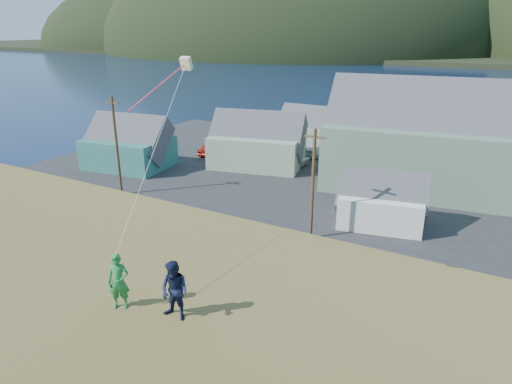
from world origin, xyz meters
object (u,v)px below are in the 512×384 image
kite_flyer_green (119,282)px  kite_flyer_navy (175,291)px  shed_white (382,201)px  shed_teal (128,144)px  wharf (374,131)px  shed_palegreen_far (317,131)px  shed_palegreen_near (257,142)px

kite_flyer_green → kite_flyer_navy: size_ratio=0.97×
shed_white → kite_flyer_green: kite_flyer_green is taller
shed_teal → kite_flyer_navy: size_ratio=5.56×
shed_teal → kite_flyer_navy: kite_flyer_navy is taller
wharf → kite_flyer_navy: size_ratio=14.28×
wharf → shed_palegreen_far: bearing=-104.9°
shed_palegreen_far → shed_palegreen_near: bearing=-106.5°
shed_palegreen_far → kite_flyer_navy: size_ratio=5.70×
shed_palegreen_near → shed_white: shed_palegreen_near is taller
shed_teal → shed_palegreen_near: (12.50, 7.57, 0.14)m
wharf → shed_white: (10.00, -33.34, 1.69)m
kite_flyer_green → kite_flyer_navy: bearing=-19.2°
shed_palegreen_near → kite_flyer_navy: kite_flyer_navy is taller
kite_flyer_navy → wharf: bearing=99.2°
kite_flyer_green → shed_teal: bearing=103.0°
shed_palegreen_near → kite_flyer_navy: size_ratio=6.46×
wharf → kite_flyer_green: bearing=-81.8°
wharf → shed_palegreen_far: (-3.64, -13.72, 2.20)m
shed_teal → kite_flyer_green: bearing=-52.9°
shed_palegreen_near → kite_flyer_navy: bearing=-77.3°
wharf → kite_flyer_green: size_ratio=14.66×
wharf → kite_flyer_green: (8.63, -59.57, 7.64)m
shed_teal → shed_palegreen_near: shed_palegreen_near is taller
wharf → kite_flyer_navy: (10.43, -59.17, 7.66)m
shed_palegreen_near → shed_palegreen_far: bearing=59.3°
shed_white → wharf: bearing=94.9°
shed_palegreen_near → kite_flyer_green: size_ratio=6.63×
shed_palegreen_far → kite_flyer_green: 47.78m
shed_white → shed_palegreen_far: bearing=113.0°
wharf → kite_flyer_navy: bearing=-80.0°
wharf → shed_teal: (-19.29, -31.36, 2.30)m
kite_flyer_green → kite_flyer_navy: kite_flyer_navy is taller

